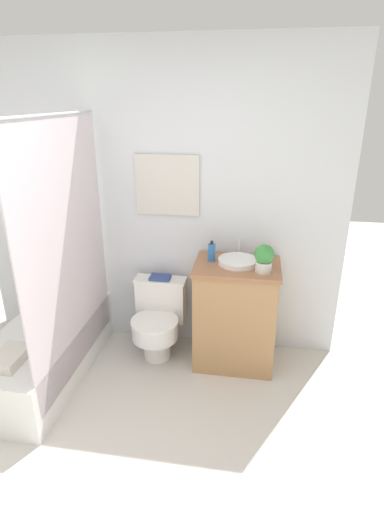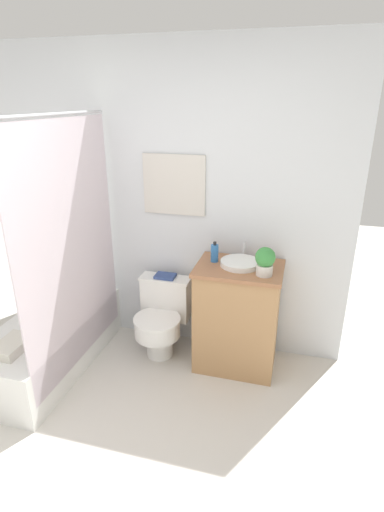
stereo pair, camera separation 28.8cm
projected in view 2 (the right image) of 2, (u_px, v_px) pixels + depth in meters
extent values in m
cube|color=silver|center=(162.00, 203.00, 3.32)|extent=(3.10, 0.05, 2.50)
cube|color=beige|center=(174.00, 185.00, 3.19)|extent=(0.52, 0.02, 0.48)
cube|color=beige|center=(174.00, 185.00, 3.19)|extent=(0.49, 0.01, 0.45)
cube|color=white|center=(50.00, 343.00, 3.26)|extent=(0.60, 1.36, 0.41)
cube|color=silver|center=(71.00, 250.00, 2.87)|extent=(0.01, 1.25, 1.80)
cylinder|color=#B7B7BC|center=(55.00, 114.00, 2.53)|extent=(0.02, 1.25, 0.02)
cube|color=silver|center=(12.00, 346.00, 2.80)|extent=(0.19, 0.29, 0.07)
cylinder|color=white|center=(160.00, 343.00, 3.42)|extent=(0.23, 0.23, 0.22)
cylinder|color=white|center=(157.00, 328.00, 3.31)|extent=(0.38, 0.38, 0.14)
cylinder|color=white|center=(157.00, 319.00, 3.28)|extent=(0.39, 0.39, 0.02)
cube|color=white|center=(166.00, 298.00, 3.46)|extent=(0.41, 0.16, 0.36)
cube|color=white|center=(165.00, 278.00, 3.39)|extent=(0.43, 0.17, 0.02)
cube|color=#AD7F51|center=(237.00, 319.00, 3.19)|extent=(0.63, 0.46, 0.85)
cube|color=#9E6642|center=(239.00, 268.00, 3.03)|extent=(0.66, 0.49, 0.03)
cylinder|color=white|center=(240.00, 263.00, 3.04)|extent=(0.30, 0.30, 0.04)
cylinder|color=silver|center=(244.00, 250.00, 3.18)|extent=(0.02, 0.02, 0.13)
cylinder|color=#2D6BB2|center=(215.00, 253.00, 3.09)|extent=(0.06, 0.06, 0.14)
cylinder|color=black|center=(215.00, 243.00, 3.06)|extent=(0.02, 0.02, 0.02)
cylinder|color=beige|center=(264.00, 270.00, 2.87)|extent=(0.12, 0.12, 0.08)
sphere|color=#3D8E42|center=(265.00, 257.00, 2.83)|extent=(0.14, 0.14, 0.14)
cube|color=#33477F|center=(165.00, 276.00, 3.38)|extent=(0.17, 0.12, 0.02)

